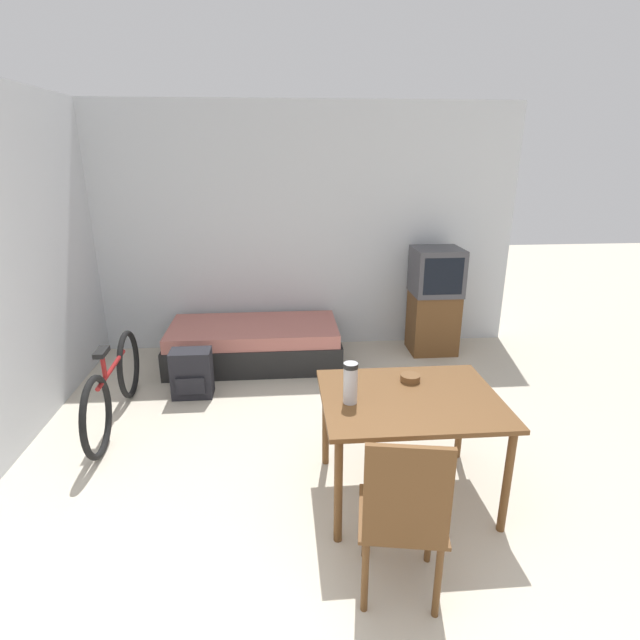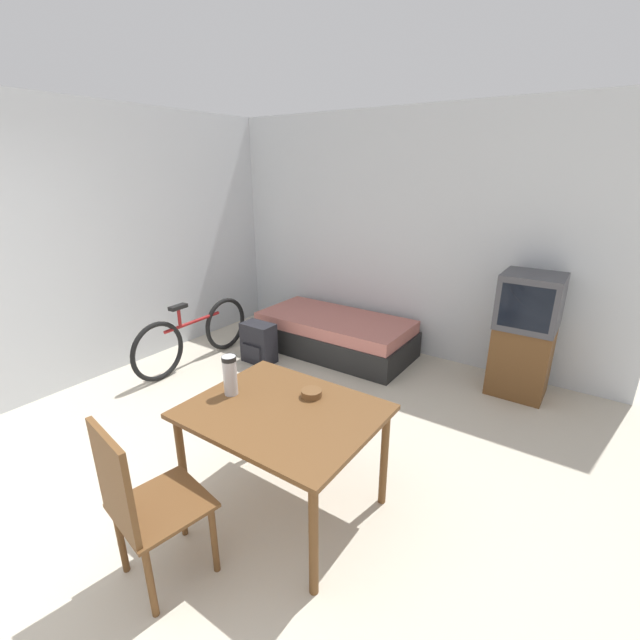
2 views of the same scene
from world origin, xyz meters
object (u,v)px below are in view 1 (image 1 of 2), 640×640
at_px(dining_table, 410,408).
at_px(backpack, 192,374).
at_px(wooden_chair, 404,513).
at_px(bicycle, 114,387).
at_px(mate_bowl, 410,378).
at_px(daybed, 254,344).
at_px(thermos_flask, 350,381).
at_px(tv, 434,299).

xyz_separation_m(dining_table, backpack, (-1.64, 1.55, -0.42)).
xyz_separation_m(wooden_chair, backpack, (-1.40, 2.38, -0.32)).
height_order(bicycle, mate_bowl, mate_bowl).
relative_size(mate_bowl, backpack, 0.29).
relative_size(daybed, thermos_flask, 6.97).
bearing_deg(bicycle, tv, 23.12).
xyz_separation_m(dining_table, mate_bowl, (0.05, 0.22, 0.11)).
height_order(daybed, thermos_flask, thermos_flask).
bearing_deg(tv, bicycle, -156.88).
height_order(bicycle, thermos_flask, thermos_flask).
xyz_separation_m(tv, mate_bowl, (-0.86, -2.24, 0.13)).
bearing_deg(dining_table, daybed, 115.58).
relative_size(wooden_chair, mate_bowl, 7.46).
bearing_deg(tv, dining_table, -110.39).
relative_size(tv, wooden_chair, 1.22).
relative_size(daybed, mate_bowl, 13.90).
xyz_separation_m(tv, dining_table, (-0.91, -2.46, 0.03)).
height_order(dining_table, thermos_flask, thermos_flask).
bearing_deg(daybed, dining_table, -64.42).
distance_m(bicycle, backpack, 0.71).
bearing_deg(wooden_chair, mate_bowl, 74.56).
relative_size(daybed, dining_table, 1.63).
distance_m(daybed, backpack, 0.92).
relative_size(tv, backpack, 2.61).
bearing_deg(backpack, wooden_chair, -59.48).
relative_size(tv, mate_bowl, 9.08).
height_order(wooden_chair, mate_bowl, wooden_chair).
xyz_separation_m(tv, backpack, (-2.55, -0.91, -0.39)).
relative_size(dining_table, bicycle, 0.70).
height_order(daybed, wooden_chair, wooden_chair).
height_order(thermos_flask, backpack, thermos_flask).
relative_size(bicycle, thermos_flask, 6.12).
bearing_deg(wooden_chair, daybed, 105.40).
bearing_deg(tv, wooden_chair, -109.29).
bearing_deg(daybed, backpack, -126.61).
bearing_deg(thermos_flask, backpack, 128.11).
relative_size(wooden_chair, backpack, 2.15).
distance_m(bicycle, thermos_flask, 2.22).
bearing_deg(thermos_flask, bicycle, 147.24).
distance_m(wooden_chair, thermos_flask, 0.87).
height_order(wooden_chair, thermos_flask, thermos_flask).
bearing_deg(bicycle, dining_table, -27.06).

